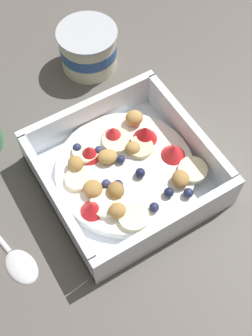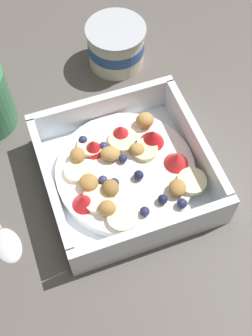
% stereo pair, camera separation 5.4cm
% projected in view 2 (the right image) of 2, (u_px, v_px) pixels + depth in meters
% --- Properties ---
extents(ground_plane, '(2.40, 2.40, 0.00)m').
position_uv_depth(ground_plane, '(133.00, 176.00, 0.57)').
color(ground_plane, '#56514C').
extents(fruit_bowl, '(0.20, 0.20, 0.06)m').
position_uv_depth(fruit_bowl, '(126.00, 171.00, 0.55)').
color(fruit_bowl, white).
rests_on(fruit_bowl, ground).
extents(yogurt_cup, '(0.09, 0.09, 0.06)m').
position_uv_depth(yogurt_cup, '(116.00, 45.00, 0.65)').
color(yogurt_cup, beige).
rests_on(yogurt_cup, ground).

